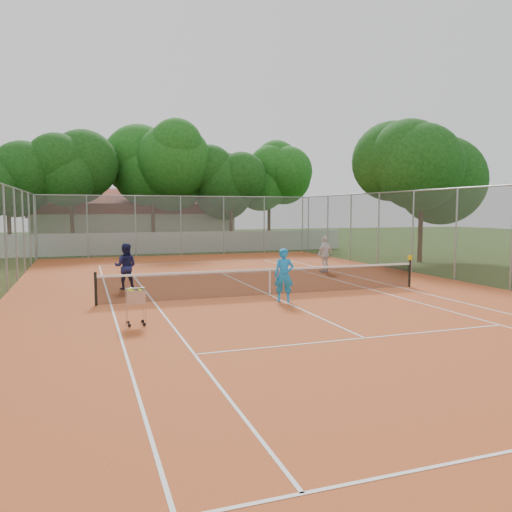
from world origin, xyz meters
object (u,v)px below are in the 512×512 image
object	(u,v)px
player_near	(284,275)
clubhouse	(133,220)
ball_hopper	(136,306)
player_far_right	(325,254)
player_far_left	(126,266)
tennis_net	(270,282)

from	to	relation	value
player_near	clubhouse	bearing A→B (deg)	118.27
player_near	ball_hopper	size ratio (longest dim) A/B	1.70
clubhouse	player_far_right	xyz separation A→B (m)	(6.89, -23.72, -1.29)
ball_hopper	player_far_right	bearing A→B (deg)	18.76
player_far_left	player_near	bearing A→B (deg)	153.60
tennis_net	player_far_right	distance (m)	7.21
player_near	player_far_left	distance (m)	6.48
player_far_right	ball_hopper	distance (m)	13.07
player_near	player_far_left	xyz separation A→B (m)	(-4.75, 4.41, -0.00)
player_far_left	player_far_right	distance (m)	9.90
clubhouse	player_far_left	world-z (taller)	clubhouse
tennis_net	ball_hopper	xyz separation A→B (m)	(-5.01, -3.26, 0.03)
clubhouse	player_near	size ratio (longest dim) A/B	9.21
player_far_left	player_far_right	world-z (taller)	player_far_right
player_near	tennis_net	bearing A→B (deg)	114.23
tennis_net	player_near	distance (m)	1.41
clubhouse	ball_hopper	distance (m)	32.44
player_far_right	ball_hopper	world-z (taller)	player_far_right
player_far_right	ball_hopper	bearing A→B (deg)	16.82
tennis_net	clubhouse	xyz separation A→B (m)	(-2.00, 29.00, 1.69)
tennis_net	player_far_left	world-z (taller)	player_far_left
player_far_right	player_far_left	bearing A→B (deg)	-11.02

